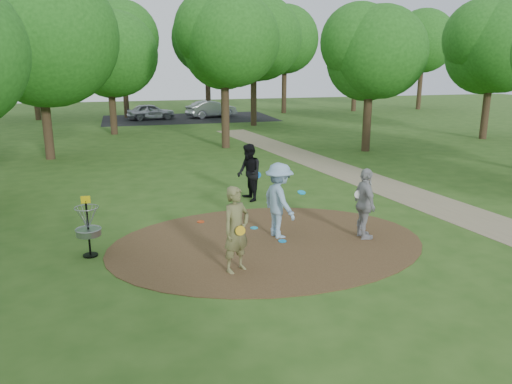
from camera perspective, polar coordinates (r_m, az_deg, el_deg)
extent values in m
plane|color=#2D5119|center=(13.30, 1.36, -5.87)|extent=(100.00, 100.00, 0.00)
cylinder|color=#47301C|center=(13.30, 1.36, -5.83)|extent=(8.40, 8.40, 0.02)
cube|color=#8C7A5B|center=(17.81, 19.92, -1.37)|extent=(7.55, 39.89, 0.01)
cube|color=black|center=(42.55, -7.65, 8.36)|extent=(14.00, 8.00, 0.01)
imported|color=olive|center=(11.27, -2.27, -4.33)|extent=(0.87, 0.78, 2.00)
cylinder|color=gold|center=(11.04, -1.80, -4.43)|extent=(0.22, 0.06, 0.22)
imported|color=#8BB0D0|center=(13.46, 2.66, -0.99)|extent=(1.04, 1.47, 2.07)
cylinder|color=#0C98CE|center=(13.67, 5.23, -0.04)|extent=(0.24, 0.24, 0.08)
imported|color=black|center=(17.03, -0.80, 2.22)|extent=(0.85, 1.04, 1.97)
cylinder|color=blue|center=(17.16, 0.23, 1.95)|extent=(0.23, 0.10, 0.22)
imported|color=#9C9C9F|center=(13.67, 12.34, -1.35)|extent=(0.55, 1.17, 1.94)
cylinder|color=silver|center=(13.54, 11.64, -0.27)|extent=(0.23, 0.12, 0.22)
cylinder|color=#1BAAD9|center=(14.38, -0.22, -4.12)|extent=(0.22, 0.22, 0.02)
cylinder|color=#0C85CD|center=(13.39, 3.03, -5.61)|extent=(0.22, 0.22, 0.02)
cylinder|color=red|center=(15.02, -6.34, -3.39)|extent=(0.22, 0.22, 0.02)
imported|color=#B1B1B9|center=(42.02, -11.93, 8.98)|extent=(3.98, 2.01, 1.30)
imported|color=#96989D|center=(42.96, -5.11, 9.43)|extent=(4.50, 2.76, 1.40)
cylinder|color=black|center=(12.90, -18.61, -4.15)|extent=(0.05, 0.05, 1.35)
cylinder|color=black|center=(13.12, -18.38, -6.86)|extent=(0.36, 0.36, 0.04)
cylinder|color=gray|center=(12.92, -18.59, -4.38)|extent=(0.60, 0.60, 0.16)
torus|color=gray|center=(12.90, -18.62, -4.05)|extent=(0.63, 0.63, 0.03)
torus|color=gray|center=(12.74, -18.83, -1.70)|extent=(0.58, 0.58, 0.02)
cube|color=yellow|center=(12.68, -18.90, -0.84)|extent=(0.22, 0.02, 0.18)
cylinder|color=#332316|center=(26.30, -22.81, 7.57)|extent=(0.44, 0.44, 3.80)
sphere|color=#1E5416|center=(26.17, -23.64, 15.62)|extent=(6.55, 6.55, 6.55)
cylinder|color=#332316|center=(27.61, -3.54, 9.38)|extent=(0.44, 0.44, 4.18)
sphere|color=#1E5416|center=(27.50, -3.65, 16.54)|extent=(4.93, 4.93, 4.93)
cylinder|color=#332316|center=(27.17, 12.59, 8.36)|extent=(0.44, 0.44, 3.61)
sphere|color=#1E5416|center=(27.02, 12.97, 14.88)|extent=(4.68, 4.68, 4.68)
cylinder|color=#332316|center=(34.06, -16.06, 9.22)|extent=(0.44, 0.44, 3.42)
sphere|color=#1E5416|center=(33.93, -16.46, 14.55)|extent=(5.32, 5.32, 5.32)
cylinder|color=#332316|center=(37.26, -0.27, 10.96)|extent=(0.44, 0.44, 4.37)
sphere|color=#1E5416|center=(37.20, -0.28, 16.83)|extent=(5.93, 5.93, 5.93)
cylinder|color=#332316|center=(33.83, 24.80, 8.74)|extent=(0.44, 0.44, 3.80)
sphere|color=#1E5416|center=(33.72, 25.43, 14.44)|extent=(5.38, 5.38, 5.38)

